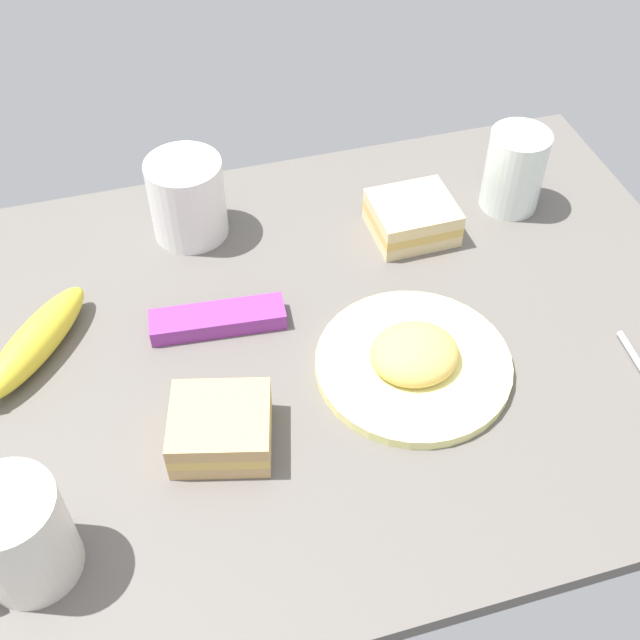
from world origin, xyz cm
name	(u,v)px	position (x,y,z in cm)	size (l,w,h in cm)	color
tabletop	(320,345)	(0.00, 0.00, 1.00)	(90.00, 64.00, 2.00)	#5B5651
plate_of_food	(414,360)	(-8.14, 6.50, 3.23)	(20.26, 20.26, 4.30)	#EAE58C
coffee_mug_black	(187,197)	(10.16, -21.25, 7.13)	(8.93, 11.38, 9.98)	white
coffee_mug_milky	(19,535)	(30.38, 18.08, 7.29)	(10.53, 8.22, 10.30)	silver
sandwich_main	(221,428)	(12.57, 10.03, 4.20)	(11.16, 10.48, 4.40)	tan
sandwich_side	(412,218)	(-15.43, -13.78, 4.20)	(9.74, 8.80, 4.40)	beige
glass_of_milk	(514,173)	(-29.06, -15.55, 6.63)	(7.25, 7.25, 10.25)	silver
banana	(35,342)	(28.89, -5.99, 4.06)	(13.50, 15.57, 4.11)	yellow
snack_bar	(218,319)	(10.05, -4.91, 3.00)	(14.51, 3.82, 2.00)	purple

